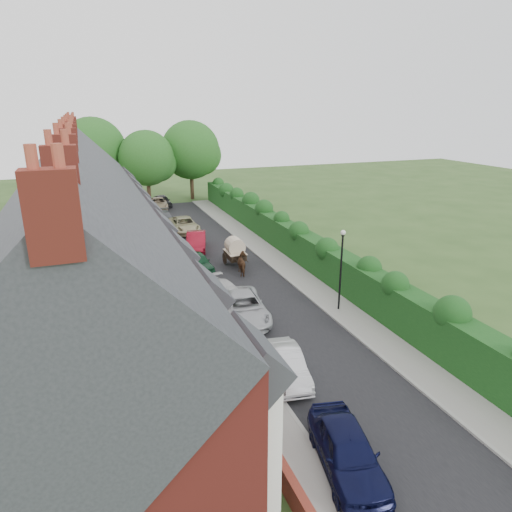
# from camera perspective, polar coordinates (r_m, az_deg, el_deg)

# --- Properties ---
(ground) EXTENTS (140.00, 140.00, 0.00)m
(ground) POSITION_cam_1_polar(r_m,az_deg,el_deg) (24.30, 8.04, -11.71)
(ground) COLOR #2D4C1E
(ground) RESTS_ON ground
(road) EXTENTS (6.00, 58.00, 0.02)m
(road) POSITION_cam_1_polar(r_m,az_deg,el_deg) (33.22, -1.74, -3.00)
(road) COLOR black
(road) RESTS_ON ground
(pavement_hedge_side) EXTENTS (2.20, 58.00, 0.12)m
(pavement_hedge_side) POSITION_cam_1_polar(r_m,az_deg,el_deg) (34.65, 4.69, -2.05)
(pavement_hedge_side) COLOR gray
(pavement_hedge_side) RESTS_ON ground
(pavement_house_side) EXTENTS (1.70, 58.00, 0.12)m
(pavement_house_side) POSITION_cam_1_polar(r_m,az_deg,el_deg) (32.26, -8.23, -3.77)
(pavement_house_side) COLOR gray
(pavement_house_side) RESTS_ON ground
(kerb_hedge_side) EXTENTS (0.18, 58.00, 0.13)m
(kerb_hedge_side) POSITION_cam_1_polar(r_m,az_deg,el_deg) (34.24, 3.10, -2.26)
(kerb_hedge_side) COLOR gray
(kerb_hedge_side) RESTS_ON ground
(kerb_house_side) EXTENTS (0.18, 58.00, 0.13)m
(kerb_house_side) POSITION_cam_1_polar(r_m,az_deg,el_deg) (32.42, -6.85, -3.58)
(kerb_house_side) COLOR gray
(kerb_house_side) RESTS_ON ground
(hedge) EXTENTS (2.10, 58.00, 2.85)m
(hedge) POSITION_cam_1_polar(r_m,az_deg,el_deg) (34.93, 7.43, 0.69)
(hedge) COLOR #133E16
(hedge) RESTS_ON ground
(terrace_row) EXTENTS (9.05, 40.50, 11.50)m
(terrace_row) POSITION_cam_1_polar(r_m,az_deg,el_deg) (29.31, -20.71, 2.05)
(terrace_row) COLOR maroon
(terrace_row) RESTS_ON ground
(garden_wall_row) EXTENTS (0.35, 40.35, 1.10)m
(garden_wall_row) POSITION_cam_1_polar(r_m,az_deg,el_deg) (31.03, -9.66, -3.96)
(garden_wall_row) COLOR maroon
(garden_wall_row) RESTS_ON ground
(lamppost) EXTENTS (0.32, 0.32, 5.16)m
(lamppost) POSITION_cam_1_polar(r_m,az_deg,el_deg) (27.69, 10.63, -0.52)
(lamppost) COLOR black
(lamppost) RESTS_ON ground
(tree_far_left) EXTENTS (7.14, 6.80, 9.29)m
(tree_far_left) POSITION_cam_1_polar(r_m,az_deg,el_deg) (59.25, -13.19, 11.67)
(tree_far_left) COLOR #332316
(tree_far_left) RESTS_ON ground
(tree_far_right) EXTENTS (7.98, 7.60, 10.31)m
(tree_far_right) POSITION_cam_1_polar(r_m,az_deg,el_deg) (62.22, -7.85, 12.83)
(tree_far_right) COLOR #332316
(tree_far_right) RESTS_ON ground
(tree_far_back) EXTENTS (8.40, 8.00, 10.82)m
(tree_far_back) POSITION_cam_1_polar(r_m,az_deg,el_deg) (61.66, -19.24, 12.24)
(tree_far_back) COLOR #332316
(tree_far_back) RESTS_ON ground
(car_navy) EXTENTS (2.79, 4.95, 1.59)m
(car_navy) POSITION_cam_1_polar(r_m,az_deg,el_deg) (17.34, 11.31, -22.73)
(car_navy) COLOR black
(car_navy) RESTS_ON ground
(car_silver_a) EXTENTS (2.05, 4.36, 1.38)m
(car_silver_a) POSITION_cam_1_polar(r_m,az_deg,el_deg) (21.72, 3.76, -13.37)
(car_silver_a) COLOR #BBBBC0
(car_silver_a) RESTS_ON ground
(car_silver_b) EXTENTS (3.14, 5.70, 1.51)m
(car_silver_b) POSITION_cam_1_polar(r_m,az_deg,el_deg) (27.12, -1.57, -6.39)
(car_silver_b) COLOR #AFB2B7
(car_silver_b) RESTS_ON ground
(car_white) EXTENTS (2.77, 5.30, 1.47)m
(car_white) POSITION_cam_1_polar(r_m,az_deg,el_deg) (28.72, -3.87, -5.01)
(car_white) COLOR beige
(car_white) RESTS_ON ground
(car_green) EXTENTS (2.01, 4.12, 1.35)m
(car_green) POSITION_cam_1_polar(r_m,az_deg,el_deg) (35.21, -7.27, -0.74)
(car_green) COLOR #11381F
(car_green) RESTS_ON ground
(car_red) EXTENTS (2.77, 4.92, 1.54)m
(car_red) POSITION_cam_1_polar(r_m,az_deg,el_deg) (40.30, -7.49, 1.85)
(car_red) COLOR maroon
(car_red) RESTS_ON ground
(car_beige) EXTENTS (2.52, 5.29, 1.46)m
(car_beige) POSITION_cam_1_polar(r_m,az_deg,el_deg) (46.29, -8.98, 3.89)
(car_beige) COLOR tan
(car_beige) RESTS_ON ground
(car_grey) EXTENTS (2.05, 4.77, 1.37)m
(car_grey) POSITION_cam_1_polar(r_m,az_deg,el_deg) (49.62, -11.44, 4.67)
(car_grey) COLOR #505357
(car_grey) RESTS_ON ground
(car_black) EXTENTS (2.02, 4.26, 1.41)m
(car_black) POSITION_cam_1_polar(r_m,az_deg,el_deg) (58.71, -11.61, 6.77)
(car_black) COLOR black
(car_black) RESTS_ON ground
(horse) EXTENTS (1.03, 1.95, 1.59)m
(horse) POSITION_cam_1_polar(r_m,az_deg,el_deg) (34.13, -1.59, -1.01)
(horse) COLOR #452B19
(horse) RESTS_ON ground
(horse_cart) EXTENTS (1.45, 3.20, 2.31)m
(horse_cart) POSITION_cam_1_polar(r_m,az_deg,el_deg) (35.79, -2.66, 0.79)
(horse_cart) COLOR black
(horse_cart) RESTS_ON ground
(car_extra_far) EXTENTS (2.89, 5.18, 1.37)m
(car_extra_far) POSITION_cam_1_polar(r_m,az_deg,el_deg) (57.27, -12.14, 6.43)
(car_extra_far) COLOR tan
(car_extra_far) RESTS_ON ground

